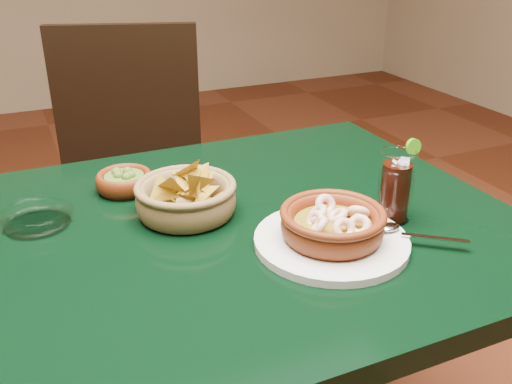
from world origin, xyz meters
name	(u,v)px	position (x,y,z in m)	size (l,w,h in m)	color
dining_table	(179,283)	(0.00, 0.00, 0.65)	(1.20, 0.80, 0.75)	black
dining_chair	(130,185)	(0.06, 0.71, 0.54)	(0.57, 0.57, 0.97)	black
shrimp_plate	(332,228)	(0.22, -0.14, 0.78)	(0.32, 0.25, 0.08)	silver
chip_basket	(186,198)	(0.04, 0.06, 0.78)	(0.21, 0.21, 0.13)	olive
guacamole_ramekin	(125,181)	(-0.04, 0.21, 0.77)	(0.13, 0.13, 0.04)	#531E0A
cola_drink	(395,187)	(0.37, -0.10, 0.81)	(0.13, 0.13, 0.15)	white
glass_ashtray	(36,217)	(-0.21, 0.13, 0.77)	(0.13, 0.13, 0.03)	white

